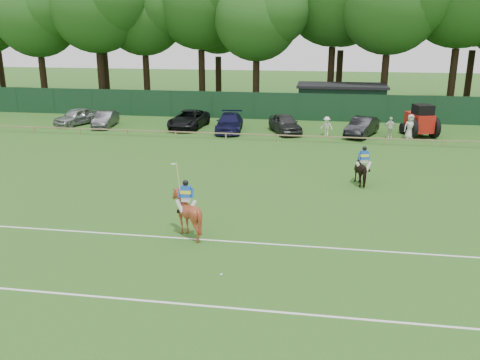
% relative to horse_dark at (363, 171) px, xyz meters
% --- Properties ---
extents(ground, '(160.00, 160.00, 0.00)m').
position_rel_horse_dark_xyz_m(ground, '(-6.58, -7.81, -0.79)').
color(ground, '#1E4C14').
rests_on(ground, ground).
extents(horse_dark, '(1.32, 2.02, 1.57)m').
position_rel_horse_dark_xyz_m(horse_dark, '(0.00, 0.00, 0.00)').
color(horse_dark, black).
rests_on(horse_dark, ground).
extents(horse_chestnut, '(1.64, 1.82, 1.89)m').
position_rel_horse_dark_xyz_m(horse_chestnut, '(-7.75, -8.40, 0.16)').
color(horse_chestnut, maroon).
rests_on(horse_chestnut, ground).
extents(sedan_silver, '(3.20, 4.60, 1.45)m').
position_rel_horse_dark_xyz_m(sedan_silver, '(-23.66, 13.94, -0.06)').
color(sedan_silver, '#9FA1A4').
rests_on(sedan_silver, ground).
extents(sedan_grey, '(1.85, 4.11, 1.31)m').
position_rel_horse_dark_xyz_m(sedan_grey, '(-20.76, 13.46, -0.13)').
color(sedan_grey, '#303032').
rests_on(sedan_grey, ground).
extents(suv_black, '(2.85, 5.49, 1.48)m').
position_rel_horse_dark_xyz_m(suv_black, '(-13.53, 14.08, -0.05)').
color(suv_black, black).
rests_on(suv_black, ground).
extents(sedan_navy, '(2.47, 5.17, 1.45)m').
position_rel_horse_dark_xyz_m(sedan_navy, '(-9.82, 13.13, -0.06)').
color(sedan_navy, '#111034').
rests_on(sedan_navy, ground).
extents(hatch_grey, '(3.37, 4.83, 1.53)m').
position_rel_horse_dark_xyz_m(hatch_grey, '(-5.26, 13.29, -0.02)').
color(hatch_grey, '#2A2B2D').
rests_on(hatch_grey, ground).
extents(estate_black, '(3.09, 4.75, 1.48)m').
position_rel_horse_dark_xyz_m(estate_black, '(0.82, 13.02, -0.05)').
color(estate_black, black).
rests_on(estate_black, ground).
extents(spectator_left, '(1.09, 0.80, 1.51)m').
position_rel_horse_dark_xyz_m(spectator_left, '(-1.92, 12.79, -0.03)').
color(spectator_left, silver).
rests_on(spectator_left, ground).
extents(spectator_mid, '(1.00, 0.52, 1.64)m').
position_rel_horse_dark_xyz_m(spectator_mid, '(2.92, 12.67, 0.03)').
color(spectator_mid, white).
rests_on(spectator_mid, ground).
extents(spectator_right, '(1.02, 0.74, 1.93)m').
position_rel_horse_dark_xyz_m(spectator_right, '(4.38, 12.37, 0.18)').
color(spectator_right, silver).
rests_on(spectator_right, ground).
extents(rider_dark, '(0.93, 0.50, 1.41)m').
position_rel_horse_dark_xyz_m(rider_dark, '(0.00, -0.01, 0.72)').
color(rider_dark, silver).
rests_on(rider_dark, ground).
extents(rider_chestnut, '(0.94, 0.56, 2.05)m').
position_rel_horse_dark_xyz_m(rider_chestnut, '(-7.75, -8.41, 0.98)').
color(rider_chestnut, silver).
rests_on(rider_chestnut, ground).
extents(polo_ball, '(0.09, 0.09, 0.09)m').
position_rel_horse_dark_xyz_m(polo_ball, '(-5.63, -11.75, -0.74)').
color(polo_ball, silver).
rests_on(polo_ball, ground).
extents(pitch_lines, '(60.00, 5.10, 0.01)m').
position_rel_horse_dark_xyz_m(pitch_lines, '(-6.58, -11.31, -0.78)').
color(pitch_lines, silver).
rests_on(pitch_lines, ground).
extents(pitch_rail, '(62.10, 0.10, 0.50)m').
position_rel_horse_dark_xyz_m(pitch_rail, '(-6.58, 10.19, -0.34)').
color(pitch_rail, '#997F5B').
rests_on(pitch_rail, ground).
extents(perimeter_fence, '(92.08, 0.08, 2.50)m').
position_rel_horse_dark_xyz_m(perimeter_fence, '(-6.58, 19.19, 0.46)').
color(perimeter_fence, '#14351E').
rests_on(perimeter_fence, ground).
extents(utility_shed, '(8.40, 4.40, 3.04)m').
position_rel_horse_dark_xyz_m(utility_shed, '(-0.58, 22.19, 0.75)').
color(utility_shed, '#14331E').
rests_on(utility_shed, ground).
extents(tree_row, '(96.00, 12.00, 21.00)m').
position_rel_horse_dark_xyz_m(tree_row, '(-4.58, 27.19, -0.79)').
color(tree_row, '#26561C').
rests_on(tree_row, ground).
extents(tractor, '(2.76, 3.46, 2.56)m').
position_rel_horse_dark_xyz_m(tractor, '(5.29, 13.53, 0.42)').
color(tractor, '#B61910').
rests_on(tractor, ground).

